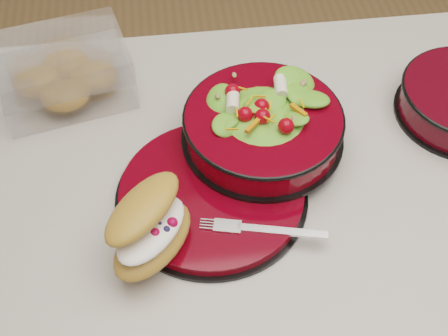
{
  "coord_description": "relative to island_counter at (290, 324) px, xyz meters",
  "views": [
    {
      "loc": [
        -0.2,
        -0.52,
        1.61
      ],
      "look_at": [
        -0.13,
        0.02,
        0.94
      ],
      "focal_mm": 50.0,
      "sensor_mm": 36.0,
      "label": 1
    }
  ],
  "objects": [
    {
      "name": "island_counter",
      "position": [
        0.0,
        0.0,
        0.0
      ],
      "size": [
        1.24,
        0.74,
        0.9
      ],
      "color": "white",
      "rests_on": "ground"
    },
    {
      "name": "fork",
      "position": [
        -0.09,
        -0.08,
        0.47
      ],
      "size": [
        0.15,
        0.05,
        0.0
      ],
      "rotation": [
        0.0,
        0.0,
        1.34
      ],
      "color": "silver",
      "rests_on": "dinner_plate"
    },
    {
      "name": "dinner_plate",
      "position": [
        -0.15,
        -0.0,
        0.46
      ],
      "size": [
        0.27,
        0.27,
        0.02
      ],
      "rotation": [
        0.0,
        0.0,
        0.01
      ],
      "color": "black",
      "rests_on": "island_counter"
    },
    {
      "name": "pastry_box",
      "position": [
        -0.36,
        0.24,
        0.49
      ],
      "size": [
        0.23,
        0.19,
        0.09
      ],
      "rotation": [
        0.0,
        0.0,
        0.22
      ],
      "color": "white",
      "rests_on": "island_counter"
    },
    {
      "name": "croissant",
      "position": [
        -0.23,
        -0.08,
        0.5
      ],
      "size": [
        0.14,
        0.16,
        0.08
      ],
      "rotation": [
        0.0,
        0.0,
        0.89
      ],
      "color": "gold",
      "rests_on": "dinner_plate"
    },
    {
      "name": "salad_bowl",
      "position": [
        -0.07,
        0.08,
        0.5
      ],
      "size": [
        0.24,
        0.24,
        0.1
      ],
      "rotation": [
        0.0,
        0.0,
        0.03
      ],
      "color": "black",
      "rests_on": "dinner_plate"
    }
  ]
}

